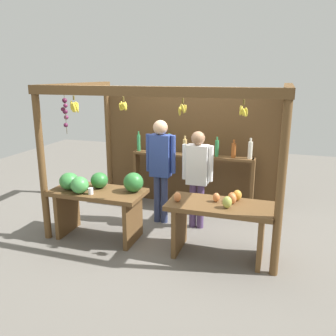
% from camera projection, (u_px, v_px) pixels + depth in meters
% --- Properties ---
extents(ground_plane, '(12.00, 12.00, 0.00)m').
position_uv_depth(ground_plane, '(172.00, 224.00, 5.67)').
color(ground_plane, slate).
rests_on(ground_plane, ground).
extents(market_stall, '(3.33, 2.12, 2.21)m').
position_uv_depth(market_stall, '(180.00, 140.00, 5.76)').
color(market_stall, brown).
rests_on(market_stall, ground).
extents(fruit_counter_left, '(1.38, 0.66, 1.01)m').
position_uv_depth(fruit_counter_left, '(98.00, 195.00, 5.07)').
color(fruit_counter_left, brown).
rests_on(fruit_counter_left, ground).
extents(fruit_counter_right, '(1.35, 0.64, 0.88)m').
position_uv_depth(fruit_counter_right, '(220.00, 217.00, 4.57)').
color(fruit_counter_right, brown).
rests_on(fruit_counter_right, ground).
extents(bottle_shelf_unit, '(2.14, 0.22, 1.35)m').
position_uv_depth(bottle_shelf_unit, '(193.00, 165.00, 6.11)').
color(bottle_shelf_unit, brown).
rests_on(bottle_shelf_unit, ground).
extents(vendor_man, '(0.48, 0.23, 1.67)m').
position_uv_depth(vendor_man, '(161.00, 162.00, 5.52)').
color(vendor_man, navy).
rests_on(vendor_man, ground).
extents(vendor_woman, '(0.48, 0.21, 1.53)m').
position_uv_depth(vendor_woman, '(197.00, 172.00, 5.34)').
color(vendor_woman, '#4F3863').
rests_on(vendor_woman, ground).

